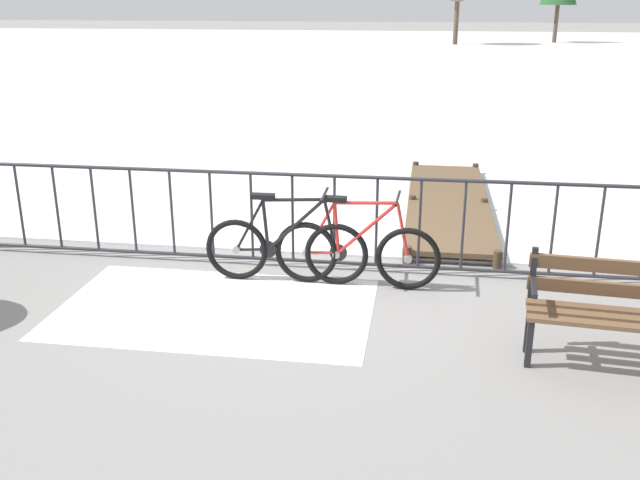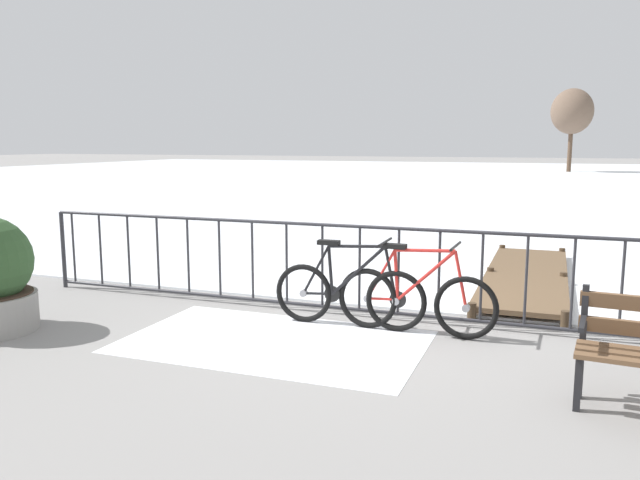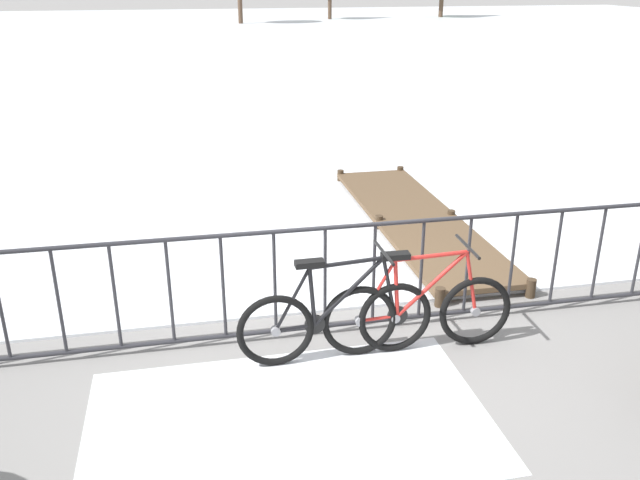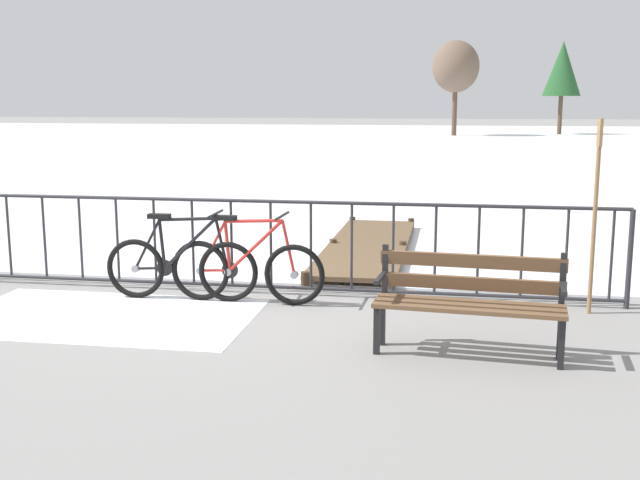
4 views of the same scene
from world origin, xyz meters
name	(u,v)px [view 3 (image 3 of 4)]	position (x,y,z in m)	size (l,w,h in m)	color
ground_plane	(349,331)	(0.00, 0.00, 0.00)	(160.00, 160.00, 0.00)	gray
frozen_pond	(206,40)	(0.00, 28.40, 0.01)	(80.00, 56.00, 0.03)	white
snow_patch	(289,419)	(-0.76, -1.20, 0.00)	(3.00, 1.84, 0.01)	white
railing_fence	(350,277)	(0.00, 0.00, 0.56)	(9.06, 0.06, 1.07)	#2D2D33
bicycle_near_railing	(336,320)	(-0.22, -0.43, 0.37)	(1.71, 0.52, 0.97)	black
bicycle_second	(418,312)	(0.51, -0.43, 0.37)	(1.71, 0.52, 0.97)	black
wooden_dock	(415,219)	(1.51, 2.45, 0.12)	(1.10, 4.41, 0.20)	brown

